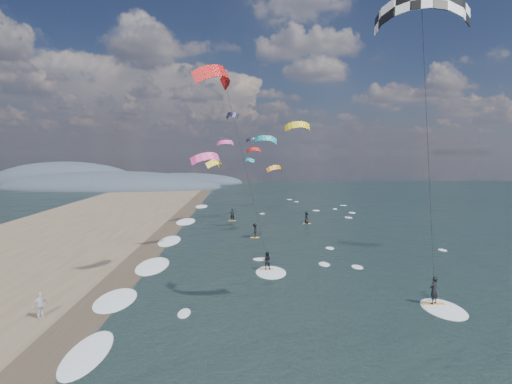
{
  "coord_description": "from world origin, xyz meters",
  "views": [
    {
      "loc": [
        -2.09,
        -23.27,
        10.26
      ],
      "look_at": [
        -1.0,
        12.0,
        7.0
      ],
      "focal_mm": 30.0,
      "sensor_mm": 36.0,
      "label": 1
    }
  ],
  "objects": [
    {
      "name": "ground",
      "position": [
        0.0,
        0.0,
        0.0
      ],
      "size": [
        260.0,
        260.0,
        0.0
      ],
      "primitive_type": "plane",
      "color": "black",
      "rests_on": "ground"
    },
    {
      "name": "far_kitesurfers",
      "position": [
        1.19,
        33.54,
        0.89
      ],
      "size": [
        11.94,
        13.79,
        1.84
      ],
      "color": "gold",
      "rests_on": "ground"
    },
    {
      "name": "coastal_hills",
      "position": [
        -44.84,
        107.86,
        0.0
      ],
      "size": [
        80.0,
        41.0,
        15.0
      ],
      "color": "#3D4756",
      "rests_on": "ground"
    },
    {
      "name": "beach_walker",
      "position": [
        -14.68,
        2.83,
        0.82
      ],
      "size": [
        0.93,
        0.99,
        1.65
      ],
      "primitive_type": "imported",
      "rotation": [
        0.0,
        0.0,
        0.86
      ],
      "color": "silver",
      "rests_on": "ground"
    },
    {
      "name": "kitesurfer_near_a",
      "position": [
        7.54,
        -0.59,
        14.7
      ],
      "size": [
        8.13,
        9.13,
        18.73
      ],
      "color": "gold",
      "rests_on": "ground"
    },
    {
      "name": "shoreline_surf",
      "position": [
        -10.8,
        14.75,
        0.0
      ],
      "size": [
        2.4,
        79.4,
        0.11
      ],
      "color": "white",
      "rests_on": "ground"
    },
    {
      "name": "kitesurfer_near_b",
      "position": [
        -2.31,
        9.16,
        10.89
      ],
      "size": [
        6.68,
        9.18,
        16.8
      ],
      "color": "gold",
      "rests_on": "ground"
    },
    {
      "name": "wet_sand_strip",
      "position": [
        -12.0,
        10.0,
        0.0
      ],
      "size": [
        3.0,
        240.0,
        0.0
      ],
      "primitive_type": "cube",
      "color": "#382D23",
      "rests_on": "ground"
    },
    {
      "name": "bg_kite_field",
      "position": [
        -1.09,
        52.97,
        11.46
      ],
      "size": [
        13.93,
        69.3,
        10.58
      ],
      "color": "#D83F8C",
      "rests_on": "ground"
    }
  ]
}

